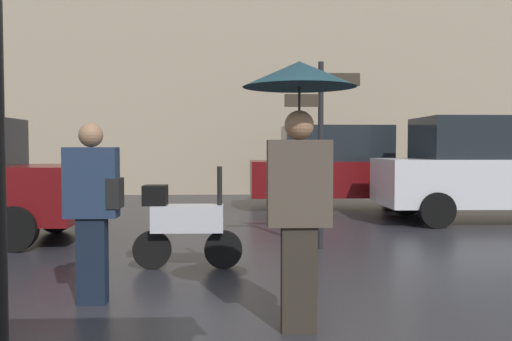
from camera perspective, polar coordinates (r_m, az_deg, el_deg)
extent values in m
cube|color=#2A241E|center=(4.46, 4.45, -11.12)|extent=(0.28, 0.18, 0.84)
cube|color=#473D33|center=(4.34, 4.49, -1.31)|extent=(0.50, 0.23, 0.68)
sphere|color=#936B4C|center=(4.34, 4.51, 4.72)|extent=(0.23, 0.23, 0.23)
cylinder|color=black|center=(4.35, 4.51, 6.65)|extent=(0.02, 0.02, 0.30)
cone|color=#16323B|center=(4.37, 4.52, 9.93)|extent=(0.90, 0.90, 0.20)
cube|color=black|center=(5.42, -16.61, -8.96)|extent=(0.27, 0.17, 0.81)
cube|color=#1E2D47|center=(5.32, -16.71, -1.20)|extent=(0.48, 0.22, 0.66)
sphere|color=#936B4C|center=(5.31, -16.77, 3.54)|extent=(0.22, 0.22, 0.22)
cube|color=black|center=(5.28, -14.41, -2.27)|extent=(0.12, 0.24, 0.28)
cylinder|color=black|center=(6.71, -3.41, -8.18)|extent=(0.46, 0.09, 0.46)
cylinder|color=black|center=(6.78, -10.74, -8.10)|extent=(0.46, 0.09, 0.46)
cube|color=silver|center=(6.67, -7.11, -4.95)|extent=(0.86, 0.32, 0.32)
cube|color=black|center=(6.69, -10.42, -2.54)|extent=(0.28, 0.28, 0.24)
cylinder|color=black|center=(6.62, -3.80, -1.95)|extent=(0.06, 0.06, 0.55)
cube|color=#590C0F|center=(13.37, 9.15, -0.78)|extent=(4.51, 1.74, 0.83)
cube|color=black|center=(13.31, 8.22, 2.79)|extent=(2.48, 1.60, 0.84)
cylinder|color=black|center=(14.59, 14.12, -2.19)|extent=(0.61, 0.18, 0.61)
cylinder|color=black|center=(12.94, 16.28, -2.80)|extent=(0.61, 0.18, 0.61)
cylinder|color=black|center=(14.06, 2.57, -2.29)|extent=(0.61, 0.18, 0.61)
cylinder|color=black|center=(12.33, 3.24, -2.96)|extent=(0.61, 0.18, 0.61)
cylinder|color=black|center=(10.09, -20.04, -4.22)|extent=(0.64, 0.18, 0.64)
cylinder|color=black|center=(8.42, -23.79, -5.57)|extent=(0.64, 0.18, 0.64)
cube|color=silver|center=(11.84, 23.37, -1.08)|extent=(4.46, 1.83, 0.91)
cube|color=black|center=(11.72, 22.45, 3.12)|extent=(2.46, 1.69, 0.82)
cylinder|color=black|center=(12.19, 15.29, -3.01)|extent=(0.65, 0.18, 0.65)
cylinder|color=black|center=(10.47, 18.29, -3.94)|extent=(0.65, 0.18, 0.65)
cylinder|color=black|center=(7.94, 6.71, 1.52)|extent=(0.08, 0.08, 2.68)
cube|color=#33281E|center=(8.04, 8.75, 9.31)|extent=(0.56, 0.04, 0.18)
cube|color=#33281E|center=(7.93, 4.87, 7.25)|extent=(0.52, 0.04, 0.18)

